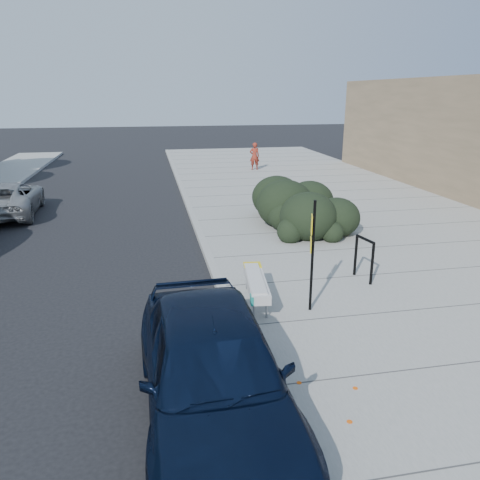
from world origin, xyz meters
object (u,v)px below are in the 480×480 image
object	(u,v)px
bench	(256,282)
bike_rack	(364,255)
sign_post	(312,249)
suv_silver	(8,199)
sedan_navy	(213,368)
pedestrian	(254,156)

from	to	relation	value
bench	bike_rack	world-z (taller)	bike_rack
sign_post	suv_silver	distance (m)	13.33
bench	sedan_navy	distance (m)	3.67
bike_rack	sedan_navy	size ratio (longest dim) A/B	0.21
sign_post	bench	bearing A→B (deg)	168.81
sedan_navy	suv_silver	xyz separation A→B (m)	(-6.00, 13.15, -0.21)
sedan_navy	suv_silver	distance (m)	14.45
bench	bike_rack	bearing A→B (deg)	21.81
sedan_navy	pedestrian	bearing A→B (deg)	74.57
bike_rack	bench	bearing A→B (deg)	-174.97
sedan_navy	pedestrian	xyz separation A→B (m)	(5.41, 21.24, 0.10)
suv_silver	pedestrian	size ratio (longest dim) A/B	2.89
sedan_navy	pedestrian	distance (m)	21.92
bike_rack	sign_post	world-z (taller)	sign_post
sign_post	sedan_navy	bearing A→B (deg)	-112.78
sedan_navy	bike_rack	bearing A→B (deg)	43.49
sign_post	sedan_navy	distance (m)	3.78
bench	suv_silver	world-z (taller)	suv_silver
bike_rack	suv_silver	xyz separation A→B (m)	(-10.22, 8.98, -0.15)
bench	pedestrian	distance (m)	18.30
bench	sedan_navy	world-z (taller)	sedan_navy
pedestrian	sedan_navy	bearing A→B (deg)	79.79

